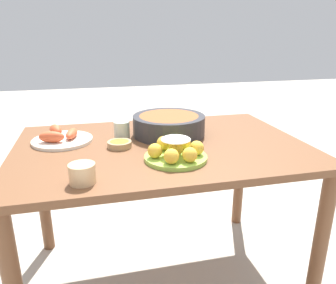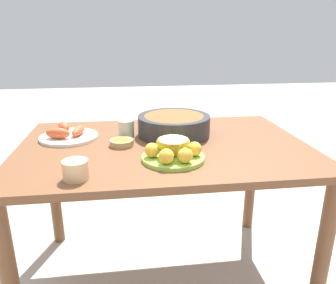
{
  "view_description": "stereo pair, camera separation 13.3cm",
  "coord_description": "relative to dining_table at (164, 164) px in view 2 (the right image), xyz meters",
  "views": [
    {
      "loc": [
        -0.29,
        -1.33,
        1.17
      ],
      "look_at": [
        0.01,
        -0.1,
        0.75
      ],
      "focal_mm": 35.0,
      "sensor_mm": 36.0,
      "label": 1
    },
    {
      "loc": [
        -0.16,
        -1.35,
        1.17
      ],
      "look_at": [
        0.01,
        -0.1,
        0.75
      ],
      "focal_mm": 35.0,
      "sensor_mm": 36.0,
      "label": 2
    }
  ],
  "objects": [
    {
      "name": "ground_plane",
      "position": [
        0.0,
        0.0,
        -0.61
      ],
      "size": [
        12.0,
        12.0,
        0.0
      ],
      "primitive_type": "plane",
      "color": "#B2A899"
    },
    {
      "name": "dining_table",
      "position": [
        0.0,
        0.0,
        0.0
      ],
      "size": [
        1.25,
        0.85,
        0.71
      ],
      "color": "brown",
      "rests_on": "ground_plane"
    },
    {
      "name": "cake_plate",
      "position": [
        0.02,
        -0.19,
        0.13
      ],
      "size": [
        0.24,
        0.24,
        0.09
      ],
      "color": "#99CC4C",
      "rests_on": "dining_table"
    },
    {
      "name": "serving_bowl",
      "position": [
        0.06,
        0.12,
        0.15
      ],
      "size": [
        0.34,
        0.34,
        0.09
      ],
      "color": "#2D2D33",
      "rests_on": "dining_table"
    },
    {
      "name": "sauce_bowl",
      "position": [
        -0.18,
        -0.0,
        0.11
      ],
      "size": [
        0.1,
        0.1,
        0.03
      ],
      "color": "tan",
      "rests_on": "dining_table"
    },
    {
      "name": "seafood_platter",
      "position": [
        -0.43,
        0.13,
        0.12
      ],
      "size": [
        0.26,
        0.26,
        0.07
      ],
      "color": "silver",
      "rests_on": "dining_table"
    },
    {
      "name": "cup_near",
      "position": [
        -0.33,
        -0.32,
        0.13
      ],
      "size": [
        0.09,
        0.09,
        0.07
      ],
      "color": "#DBB27F",
      "rests_on": "dining_table"
    },
    {
      "name": "cup_far",
      "position": [
        -0.16,
        0.11,
        0.14
      ],
      "size": [
        0.07,
        0.07,
        0.08
      ],
      "color": "beige",
      "rests_on": "dining_table"
    }
  ]
}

